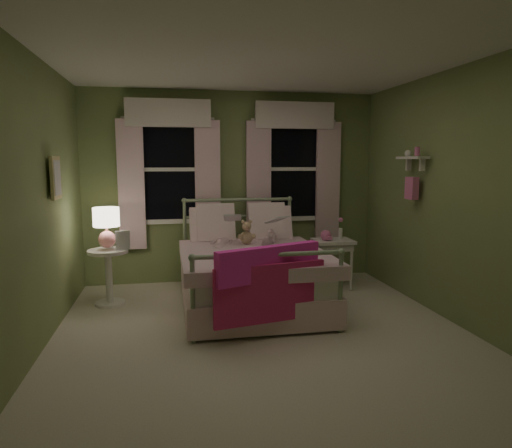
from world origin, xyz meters
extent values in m
plane|color=silver|center=(0.00, 0.00, 0.00)|extent=(4.20, 4.20, 0.00)
plane|color=white|center=(0.00, 0.00, 2.60)|extent=(4.20, 4.20, 0.00)
plane|color=#869559|center=(0.00, 2.10, 1.30)|extent=(4.00, 0.00, 4.00)
plane|color=#869559|center=(0.00, -2.10, 1.30)|extent=(4.00, 0.00, 4.00)
plane|color=#869559|center=(-2.00, 0.00, 1.30)|extent=(0.00, 4.20, 4.20)
plane|color=#869559|center=(2.00, 0.00, 1.30)|extent=(0.00, 4.20, 4.20)
cube|color=white|center=(0.03, 0.87, 0.42)|extent=(1.44, 1.94, 0.26)
cube|color=white|center=(0.03, 0.87, 0.18)|extent=(1.54, 2.02, 0.30)
cube|color=white|center=(0.03, 0.72, 0.60)|extent=(1.58, 1.75, 0.14)
cylinder|color=#9EB793|center=(-0.66, 0.87, 0.30)|extent=(0.04, 1.90, 0.04)
cylinder|color=#9EB793|center=(0.72, 0.87, 0.30)|extent=(0.04, 1.90, 0.04)
cylinder|color=#9EB793|center=(-0.68, 1.84, 0.57)|extent=(0.04, 0.04, 1.15)
cylinder|color=#9EB793|center=(0.74, 1.84, 0.57)|extent=(0.04, 0.04, 1.15)
sphere|color=#9EB793|center=(-0.68, 1.84, 1.15)|extent=(0.07, 0.07, 0.07)
sphere|color=#9EB793|center=(0.74, 1.84, 1.15)|extent=(0.07, 0.07, 0.07)
cylinder|color=#9EB793|center=(0.03, 1.84, 1.15)|extent=(1.42, 0.04, 0.04)
cylinder|color=#9EB793|center=(0.03, 1.84, 0.93)|extent=(1.38, 0.03, 0.03)
cylinder|color=#9EB793|center=(-0.68, -0.10, 0.40)|extent=(0.04, 0.04, 0.80)
cylinder|color=#9EB793|center=(0.74, -0.10, 0.40)|extent=(0.04, 0.04, 0.80)
sphere|color=#9EB793|center=(-0.68, -0.10, 0.80)|extent=(0.07, 0.07, 0.07)
sphere|color=#9EB793|center=(0.74, -0.10, 0.80)|extent=(0.07, 0.07, 0.07)
cylinder|color=#9EB793|center=(0.03, -0.10, 0.80)|extent=(1.42, 0.04, 0.04)
cube|color=white|center=(-0.35, 1.57, 0.80)|extent=(0.55, 0.32, 0.57)
cube|color=white|center=(0.41, 1.57, 0.80)|extent=(0.55, 0.32, 0.57)
cube|color=white|center=(-0.30, 1.57, 0.88)|extent=(0.48, 0.30, 0.51)
cube|color=white|center=(0.36, 1.57, 0.88)|extent=(0.48, 0.30, 0.51)
cube|color=#FF31B8|center=(0.03, -0.10, 0.72)|extent=(1.06, 0.50, 0.32)
cube|color=#D92A6E|center=(0.03, -0.17, 0.45)|extent=(1.09, 0.26, 0.55)
imported|color=#F7D1DD|center=(-0.25, 1.32, 0.94)|extent=(0.31, 0.25, 0.75)
imported|color=#F7D1DD|center=(0.31, 1.32, 0.91)|extent=(0.39, 0.34, 0.69)
imported|color=beige|center=(-0.25, 1.07, 0.96)|extent=(0.22, 0.15, 0.26)
imported|color=beige|center=(0.31, 1.07, 0.92)|extent=(0.23, 0.19, 0.26)
sphere|color=tan|center=(0.03, 1.17, 0.75)|extent=(0.16, 0.16, 0.16)
sphere|color=tan|center=(0.03, 1.15, 0.89)|extent=(0.11, 0.11, 0.11)
sphere|color=tan|center=(-0.01, 1.15, 0.95)|extent=(0.04, 0.04, 0.04)
sphere|color=tan|center=(0.08, 1.15, 0.95)|extent=(0.04, 0.04, 0.04)
sphere|color=tan|center=(-0.05, 1.14, 0.77)|extent=(0.06, 0.06, 0.06)
sphere|color=tan|center=(0.11, 1.14, 0.77)|extent=(0.06, 0.06, 0.06)
sphere|color=#8C6B51|center=(0.03, 1.10, 0.89)|extent=(0.04, 0.04, 0.04)
cylinder|color=white|center=(-1.58, 1.23, 0.63)|extent=(0.46, 0.46, 0.04)
cylinder|color=white|center=(-1.58, 1.23, 0.32)|extent=(0.08, 0.08, 0.60)
cylinder|color=white|center=(-1.58, 1.23, 0.01)|extent=(0.34, 0.34, 0.03)
sphere|color=pink|center=(-1.58, 1.23, 0.77)|extent=(0.20, 0.20, 0.20)
cylinder|color=pink|center=(-1.58, 1.23, 0.89)|extent=(0.03, 0.03, 0.12)
cylinder|color=#FFEAC6|center=(-1.58, 1.23, 1.03)|extent=(0.30, 0.30, 0.22)
imported|color=beige|center=(-1.48, 1.15, 0.66)|extent=(0.22, 0.26, 0.02)
cube|color=white|center=(1.21, 1.38, 0.63)|extent=(0.50, 0.40, 0.04)
cube|color=white|center=(1.21, 1.38, 0.56)|extent=(0.44, 0.34, 0.08)
cylinder|color=white|center=(1.01, 1.23, 0.31)|extent=(0.04, 0.04, 0.60)
cylinder|color=white|center=(1.41, 1.23, 0.31)|extent=(0.04, 0.04, 0.60)
cylinder|color=white|center=(1.01, 1.53, 0.31)|extent=(0.04, 0.04, 0.60)
cylinder|color=white|center=(1.41, 1.53, 0.31)|extent=(0.04, 0.04, 0.60)
sphere|color=pink|center=(1.11, 1.38, 0.71)|extent=(0.14, 0.14, 0.14)
cube|color=pink|center=(1.11, 1.29, 0.69)|extent=(0.10, 0.05, 0.04)
cylinder|color=white|center=(1.33, 1.43, 0.72)|extent=(0.05, 0.05, 0.14)
cylinder|color=#4C7F3F|center=(1.33, 1.43, 0.83)|extent=(0.01, 0.01, 0.12)
sphere|color=pink|center=(1.33, 1.43, 0.90)|extent=(0.06, 0.06, 0.06)
cube|color=black|center=(-0.85, 2.08, 1.55)|extent=(0.76, 0.02, 1.35)
cube|color=white|center=(-0.85, 2.06, 2.25)|extent=(0.84, 0.05, 0.06)
cube|color=white|center=(-0.85, 2.06, 0.85)|extent=(0.84, 0.05, 0.06)
cube|color=white|center=(-1.25, 2.06, 1.55)|extent=(0.06, 0.05, 1.40)
cube|color=white|center=(-0.45, 2.06, 1.55)|extent=(0.06, 0.05, 1.40)
cube|color=white|center=(-0.85, 2.06, 1.55)|extent=(0.76, 0.04, 0.05)
cube|color=white|center=(-1.35, 2.02, 1.35)|extent=(0.34, 0.06, 1.70)
cube|color=white|center=(-0.35, 2.02, 1.35)|extent=(0.34, 0.06, 1.70)
cube|color=white|center=(-0.85, 2.00, 2.28)|extent=(1.10, 0.08, 0.36)
cylinder|color=white|center=(-0.85, 2.04, 2.22)|extent=(1.20, 0.03, 0.03)
cube|color=black|center=(0.85, 2.08, 1.55)|extent=(0.76, 0.02, 1.35)
cube|color=white|center=(0.85, 2.06, 2.25)|extent=(0.84, 0.05, 0.06)
cube|color=white|center=(0.85, 2.06, 0.85)|extent=(0.84, 0.05, 0.06)
cube|color=white|center=(0.45, 2.06, 1.55)|extent=(0.06, 0.05, 1.40)
cube|color=white|center=(1.25, 2.06, 1.55)|extent=(0.06, 0.05, 1.40)
cube|color=white|center=(0.85, 2.06, 1.55)|extent=(0.76, 0.04, 0.05)
cube|color=silver|center=(0.35, 2.02, 1.35)|extent=(0.34, 0.06, 1.70)
cube|color=white|center=(1.35, 2.02, 1.35)|extent=(0.34, 0.06, 1.70)
cube|color=white|center=(0.85, 2.00, 2.28)|extent=(1.10, 0.08, 0.36)
cylinder|color=white|center=(0.85, 2.04, 2.22)|extent=(1.20, 0.03, 0.03)
cube|color=white|center=(1.89, 0.70, 1.70)|extent=(0.15, 0.50, 0.03)
cube|color=white|center=(1.93, 0.55, 1.62)|extent=(0.06, 0.03, 0.14)
cube|color=white|center=(1.93, 0.85, 1.62)|extent=(0.06, 0.03, 0.14)
cylinder|color=pink|center=(1.89, 0.60, 1.77)|extent=(0.06, 0.06, 0.10)
sphere|color=white|center=(1.89, 0.80, 1.75)|extent=(0.08, 0.08, 0.08)
cube|color=pink|center=(1.90, 0.70, 1.35)|extent=(0.08, 0.18, 0.26)
cube|color=beige|center=(-1.95, 0.60, 1.50)|extent=(0.03, 0.32, 0.42)
cube|color=silver|center=(-1.94, 0.60, 1.50)|extent=(0.01, 0.25, 0.34)
camera|label=1|loc=(-0.86, -4.15, 1.67)|focal=32.00mm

